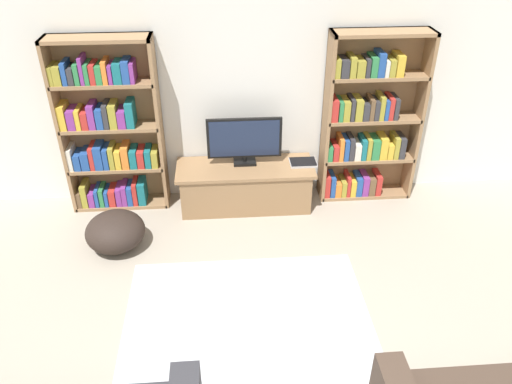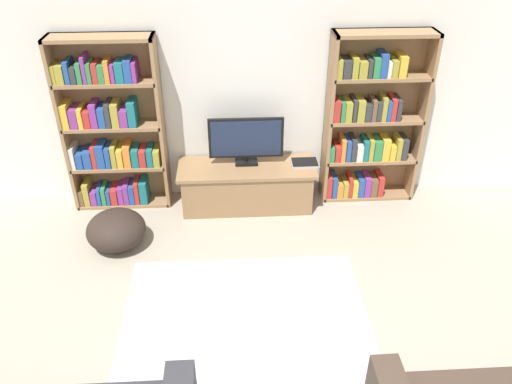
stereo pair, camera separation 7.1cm
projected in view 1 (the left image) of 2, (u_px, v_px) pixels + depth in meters
wall_back at (249, 83)px, 5.19m from camera, size 8.80×0.06×2.60m
bookshelf_left at (109, 131)px, 5.17m from camera, size 1.03×0.30×1.86m
bookshelf_right at (367, 123)px, 5.35m from camera, size 1.03×0.30×1.86m
tv_stand at (245, 186)px, 5.47m from camera, size 1.48×0.55×0.49m
television at (244, 140)px, 5.25m from camera, size 0.79×0.16×0.53m
laptop at (303, 162)px, 5.39m from camera, size 0.29×0.22×0.03m
area_rug at (248, 318)px, 4.13m from camera, size 2.03×1.49×0.02m
beanbag_ottoman at (115, 231)px, 4.86m from camera, size 0.58×0.58×0.37m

